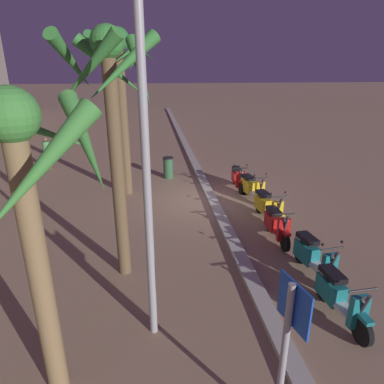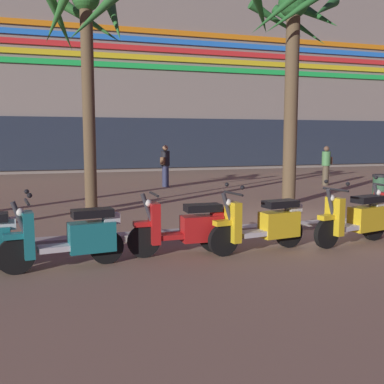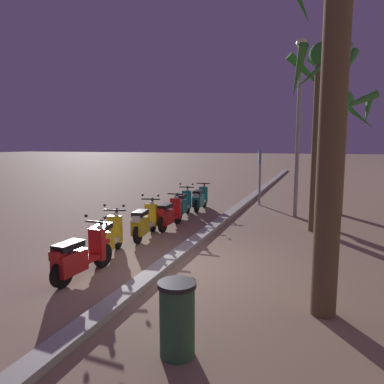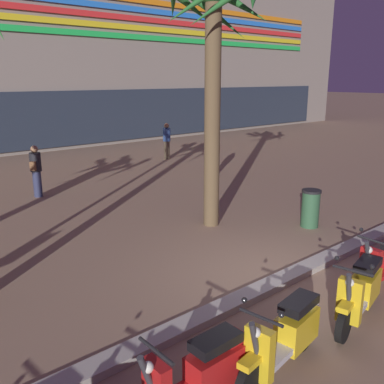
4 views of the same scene
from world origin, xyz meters
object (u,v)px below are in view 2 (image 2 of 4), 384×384
Objects in this scene: scooter_yellow_lead_nearest at (265,224)px; pedestrian_by_palm_tree at (292,159)px; pedestrian_strolling_near_curb at (165,165)px; scooter_red_gap_after_mid at (187,227)px; scooter_yellow_mid_rear at (357,218)px; litter_bin at (381,192)px; palm_tree_near_sign at (86,44)px; scooter_teal_second_in_line at (73,237)px; pedestrian_window_shopping at (326,165)px; palm_tree_by_mall_entrance at (293,43)px.

pedestrian_by_palm_tree is (7.79, 12.64, 0.41)m from scooter_yellow_lead_nearest.
scooter_red_gap_after_mid is at bearing -101.97° from pedestrian_strolling_near_curb.
scooter_yellow_mid_rear reaches higher than litter_bin.
litter_bin is (7.42, -1.51, -3.65)m from palm_tree_near_sign.
scooter_yellow_lead_nearest is at bearing -60.30° from palm_tree_near_sign.
pedestrian_window_shopping reaches higher than scooter_teal_second_in_line.
palm_tree_near_sign is at bearing 105.88° from scooter_red_gap_after_mid.
litter_bin is (-2.92, -9.68, -0.38)m from pedestrian_by_palm_tree.
pedestrian_by_palm_tree is at bearing 53.79° from scooter_red_gap_after_mid.
scooter_yellow_mid_rear is 1.10× the size of pedestrian_window_shopping.
litter_bin is at bearing -11.50° from palm_tree_near_sign.
palm_tree_near_sign is at bearing -141.66° from pedestrian_by_palm_tree.
scooter_yellow_mid_rear is 0.31× the size of palm_tree_near_sign.
palm_tree_near_sign is at bearing -156.02° from pedestrian_window_shopping.
scooter_teal_second_in_line is 4.99m from scooter_yellow_mid_rear.
scooter_red_gap_after_mid is at bearing -126.21° from pedestrian_by_palm_tree.
scooter_yellow_lead_nearest reaches higher than scooter_red_gap_after_mid.
pedestrian_window_shopping is (10.25, 8.81, 0.37)m from scooter_teal_second_in_line.
pedestrian_by_palm_tree is at bearing 79.69° from pedestrian_window_shopping.
scooter_yellow_mid_rear is 10.25m from pedestrian_strolling_near_curb.
palm_tree_near_sign is 8.41m from litter_bin.
scooter_yellow_lead_nearest is at bearing -94.42° from pedestrian_strolling_near_curb.
scooter_yellow_mid_rear reaches higher than scooter_red_gap_after_mid.
palm_tree_by_mall_entrance is 3.84× the size of pedestrian_window_shopping.
pedestrian_strolling_near_curb is 8.30m from litter_bin.
palm_tree_by_mall_entrance reaches higher than scooter_yellow_mid_rear.
scooter_red_gap_after_mid is 0.29× the size of palm_tree_by_mall_entrance.
scooter_yellow_lead_nearest reaches higher than litter_bin.
scooter_teal_second_in_line is at bearing -159.45° from litter_bin.
scooter_yellow_mid_rear is (1.83, -0.02, 0.00)m from scooter_yellow_lead_nearest.
scooter_teal_second_in_line is 0.30× the size of palm_tree_by_mall_entrance.
pedestrian_strolling_near_curb is (2.12, 9.98, 0.41)m from scooter_red_gap_after_mid.
pedestrian_window_shopping is at bearing -100.31° from pedestrian_by_palm_tree.
scooter_red_gap_after_mid is 12.01m from pedestrian_window_shopping.
scooter_yellow_lead_nearest is 1.14× the size of pedestrian_strolling_near_curb.
scooter_teal_second_in_line is 5.86m from palm_tree_near_sign.
pedestrian_window_shopping is at bearing 69.13° from litter_bin.
pedestrian_strolling_near_curb reaches higher than scooter_yellow_lead_nearest.
scooter_yellow_mid_rear is 1.05× the size of pedestrian_by_palm_tree.
palm_tree_by_mall_entrance is 9.93m from pedestrian_by_palm_tree.
pedestrian_window_shopping is at bearing 51.02° from scooter_yellow_lead_nearest.
scooter_red_gap_after_mid is at bearing 7.47° from scooter_teal_second_in_line.
pedestrian_window_shopping is at bearing -12.69° from pedestrian_strolling_near_curb.
pedestrian_window_shopping is at bearing 59.07° from scooter_yellow_mid_rear.
palm_tree_near_sign reaches higher than pedestrian_by_palm_tree.
pedestrian_strolling_near_curb is (-2.33, 5.48, -3.68)m from palm_tree_by_mall_entrance.
pedestrian_by_palm_tree reaches higher than litter_bin.
palm_tree_near_sign is 3.51× the size of pedestrian_window_shopping.
pedestrian_window_shopping is (5.25, 8.77, 0.37)m from scooter_yellow_mid_rear.
scooter_teal_second_in_line reaches higher than scooter_red_gap_after_mid.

